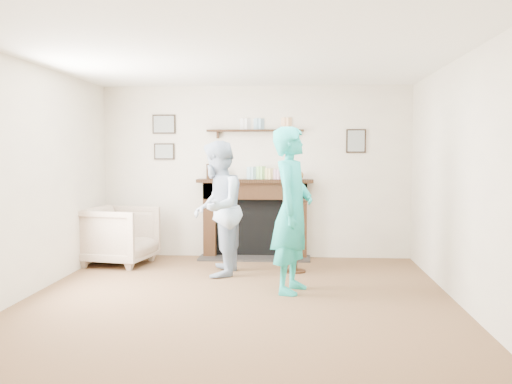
% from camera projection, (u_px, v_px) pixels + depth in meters
% --- Properties ---
extents(ground, '(5.00, 5.00, 0.00)m').
position_uv_depth(ground, '(238.00, 300.00, 5.94)').
color(ground, brown).
rests_on(ground, ground).
extents(room_shell, '(4.54, 5.02, 2.52)m').
position_uv_depth(room_shell, '(244.00, 145.00, 6.51)').
color(room_shell, '#F0E7CC').
rests_on(room_shell, ground).
extents(armchair, '(1.02, 1.00, 0.80)m').
position_uv_depth(armchair, '(120.00, 264.00, 7.82)').
color(armchair, tan).
rests_on(armchair, ground).
extents(man, '(0.66, 0.83, 1.68)m').
position_uv_depth(man, '(217.00, 275.00, 7.14)').
color(man, silver).
rests_on(man, ground).
extents(woman, '(0.59, 0.75, 1.82)m').
position_uv_depth(woman, '(292.00, 292.00, 6.30)').
color(woman, '#20B5A3').
rests_on(woman, ground).
extents(pedestal_table, '(0.34, 0.34, 1.07)m').
position_uv_depth(pedestal_table, '(295.00, 221.00, 7.29)').
color(pedestal_table, black).
rests_on(pedestal_table, ground).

